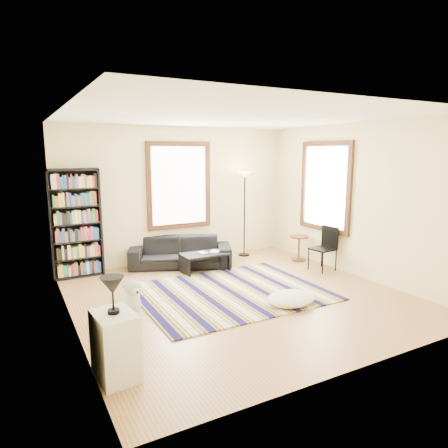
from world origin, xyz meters
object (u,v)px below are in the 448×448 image
sofa (180,252)px  bookshelf (76,223)px  coffee_table (205,262)px  white_cabinet (115,346)px  folding_chair (323,249)px  dog (127,296)px  floor_lamp (244,214)px  side_table (299,248)px  floor_cushion (291,298)px

sofa → bookshelf: bookshelf is taller
coffee_table → white_cabinet: bearing=-129.4°
white_cabinet → bookshelf: bearing=81.1°
coffee_table → folding_chair: folding_chair is taller
bookshelf → dog: bookshelf is taller
floor_lamp → side_table: floor_lamp is taller
coffee_table → floor_lamp: (1.29, 0.67, 0.75)m
side_table → dog: 4.16m
sofa → floor_lamp: size_ratio=1.09×
side_table → folding_chair: 0.80m
sofa → bookshelf: (-1.93, 0.27, 0.71)m
white_cabinet → sofa: bearing=52.7°
bookshelf → side_table: bookshelf is taller
floor_cushion → dog: dog is taller
floor_cushion → folding_chair: (1.64, 1.15, 0.33)m
coffee_table → floor_cushion: (0.40, -2.18, -0.08)m
coffee_table → dog: dog is taller
sofa → dog: size_ratio=3.45×
sofa → floor_lamp: (1.57, 0.10, 0.64)m
dog → bookshelf: bearing=90.4°
floor_cushion → side_table: (1.69, 1.93, 0.17)m
folding_chair → white_cabinet: (-4.45, -1.89, -0.08)m
sofa → floor_lamp: bearing=26.6°
coffee_table → side_table: side_table is taller
floor_cushion → side_table: side_table is taller
coffee_table → bookshelf: bearing=159.2°
bookshelf → side_table: (4.30, -1.09, -0.73)m
side_table → dog: bearing=-163.5°
white_cabinet → dog: size_ratio=1.19×
floor_lamp → side_table: size_ratio=3.44×
floor_cushion → white_cabinet: white_cabinet is taller
floor_lamp → folding_chair: size_ratio=2.16×
coffee_table → side_table: (2.09, -0.26, 0.09)m
coffee_table → floor_lamp: size_ratio=0.48×
side_table → folding_chair: folding_chair is taller
floor_lamp → folding_chair: floor_lamp is taller
white_cabinet → coffee_table: bearing=44.7°
bookshelf → white_cabinet: 3.82m
sofa → bookshelf: size_ratio=1.01×
floor_cushion → white_cabinet: size_ratio=1.13×
floor_cushion → white_cabinet: bearing=-165.2°
bookshelf → coffee_table: (2.21, -0.84, -0.82)m
floor_lamp → dog: 3.87m
folding_chair → side_table: bearing=79.8°
folding_chair → dog: bearing=179.2°
dog → side_table: bearing=9.0°
sofa → folding_chair: folding_chair is taller
bookshelf → folding_chair: 4.68m
side_table → bookshelf: bearing=165.7°
coffee_table → white_cabinet: white_cabinet is taller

